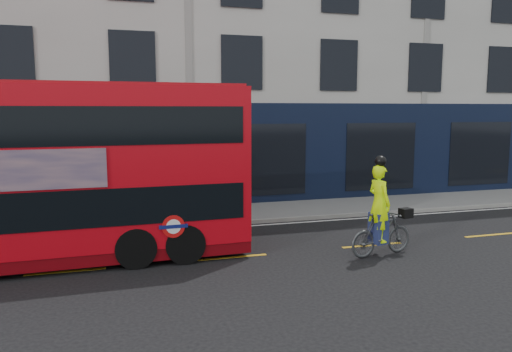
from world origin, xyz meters
name	(u,v)px	position (x,y,z in m)	size (l,w,h in m)	color
ground	(248,276)	(0.00, 0.00, 0.00)	(120.00, 120.00, 0.00)	black
pavement	(198,216)	(0.00, 6.50, 0.06)	(60.00, 3.00, 0.12)	slate
kerb	(206,225)	(0.00, 5.00, 0.07)	(60.00, 0.12, 0.13)	gray
building_terrace	(171,26)	(0.00, 12.94, 7.49)	(50.00, 10.07, 15.00)	beige
road_edge_line	(208,229)	(0.00, 4.70, 0.00)	(58.00, 0.10, 0.01)	silver
lane_dashes	(232,257)	(0.00, 1.50, 0.00)	(58.00, 0.12, 0.01)	gold
bus	(21,173)	(-4.94, 2.34, 2.24)	(10.93, 2.79, 4.38)	red
cyclist	(381,222)	(3.70, 0.57, 0.88)	(1.95, 0.85, 2.60)	#424547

